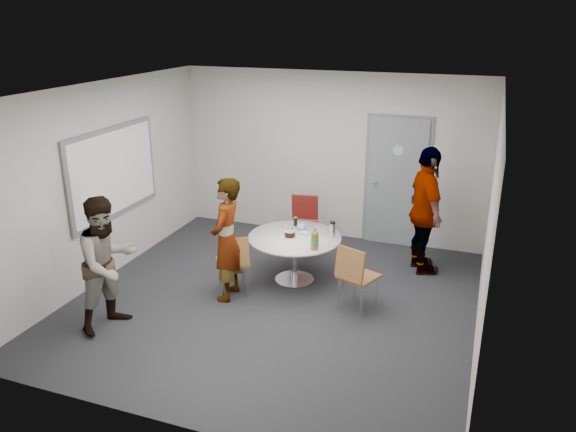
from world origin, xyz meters
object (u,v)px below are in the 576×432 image
at_px(door, 396,182).
at_px(person_main, 227,240).
at_px(chair_near_right, 355,272).
at_px(chair_near_left, 234,259).
at_px(person_left, 108,263).
at_px(table, 296,243).
at_px(chair_far, 304,218).
at_px(person_right, 426,211).
at_px(whiteboard, 114,172).

relative_size(door, person_main, 1.30).
xyz_separation_m(chair_near_right, person_main, (-1.64, -0.19, 0.28)).
xyz_separation_m(chair_near_left, person_left, (-1.02, -1.21, 0.30)).
xyz_separation_m(table, chair_far, (-0.23, 1.02, -0.02)).
relative_size(table, person_right, 0.69).
bearing_deg(person_left, whiteboard, 48.92).
bearing_deg(chair_near_right, person_main, -151.59).
bearing_deg(door, whiteboard, -147.34).
bearing_deg(person_main, table, 131.41).
height_order(table, chair_near_left, table).
bearing_deg(person_left, person_right, -32.17).
bearing_deg(person_right, chair_near_left, 100.76).
bearing_deg(person_right, chair_far, 63.07).
relative_size(chair_near_left, person_left, 0.51).
bearing_deg(chair_near_left, table, 10.23).
distance_m(whiteboard, chair_near_right, 3.61).
xyz_separation_m(door, whiteboard, (-3.56, -2.28, 0.42)).
height_order(door, chair_near_right, door).
distance_m(table, person_left, 2.50).
bearing_deg(chair_near_left, chair_near_right, -31.40).
xyz_separation_m(chair_near_left, person_right, (2.24, 1.58, 0.41)).
bearing_deg(chair_near_right, door, 110.15).
relative_size(whiteboard, chair_far, 2.11).
xyz_separation_m(door, person_right, (0.57, -0.90, -0.11)).
bearing_deg(whiteboard, person_left, -58.29).
relative_size(door, table, 1.67).
distance_m(chair_near_left, person_right, 2.77).
relative_size(table, person_left, 0.79).
xyz_separation_m(table, person_right, (1.59, 0.94, 0.34)).
bearing_deg(person_left, door, -18.80).
xyz_separation_m(chair_far, person_left, (-1.43, -2.87, 0.26)).
relative_size(whiteboard, chair_near_right, 2.16).
distance_m(table, chair_near_left, 0.91).
bearing_deg(table, door, 60.89).
relative_size(table, chair_far, 1.41).
bearing_deg(whiteboard, person_main, -9.08).
xyz_separation_m(chair_near_left, person_main, (-0.04, -0.10, 0.31)).
xyz_separation_m(chair_near_right, person_right, (0.64, 1.49, 0.38)).
distance_m(door, whiteboard, 4.25).
relative_size(chair_near_left, person_right, 0.45).
distance_m(chair_far, person_left, 3.22).
distance_m(whiteboard, person_left, 1.78).
distance_m(door, person_right, 1.07).
xyz_separation_m(chair_near_right, chair_far, (-1.19, 1.57, 0.01)).
xyz_separation_m(chair_far, person_main, (-0.45, -1.76, 0.26)).
bearing_deg(person_left, chair_far, -9.24).
xyz_separation_m(chair_near_left, chair_near_right, (1.60, 0.09, 0.03)).
distance_m(door, person_main, 3.10).
bearing_deg(chair_near_right, whiteboard, -159.94).
bearing_deg(chair_near_right, chair_far, 149.01).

